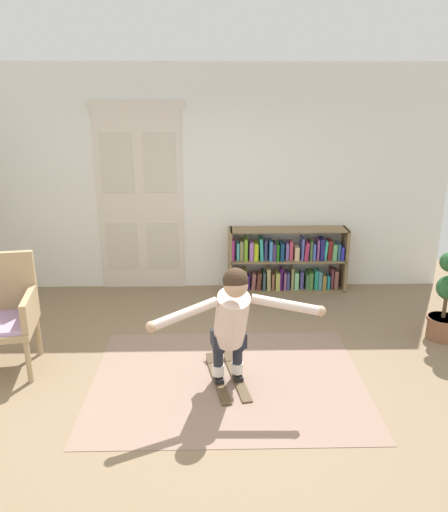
{
  "coord_description": "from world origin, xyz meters",
  "views": [
    {
      "loc": [
        -0.07,
        -3.82,
        2.52
      ],
      "look_at": [
        0.02,
        0.65,
        1.05
      ],
      "focal_mm": 34.59,
      "sensor_mm": 36.0,
      "label": 1
    }
  ],
  "objects_px": {
    "bookshelf": "(286,263)",
    "person_skier": "(232,318)",
    "skis_pair": "(227,377)",
    "wicker_chair": "(1,311)"
  },
  "relations": [
    {
      "from": "wicker_chair",
      "to": "bookshelf",
      "type": "bearing_deg",
      "value": 32.92
    },
    {
      "from": "skis_pair",
      "to": "person_skier",
      "type": "distance_m",
      "value": 0.71
    },
    {
      "from": "skis_pair",
      "to": "bookshelf",
      "type": "bearing_deg",
      "value": 68.82
    },
    {
      "from": "skis_pair",
      "to": "person_skier",
      "type": "relative_size",
      "value": 0.57
    },
    {
      "from": "wicker_chair",
      "to": "skis_pair",
      "type": "height_order",
      "value": "wicker_chair"
    },
    {
      "from": "bookshelf",
      "to": "person_skier",
      "type": "height_order",
      "value": "person_skier"
    },
    {
      "from": "bookshelf",
      "to": "skis_pair",
      "type": "height_order",
      "value": "bookshelf"
    },
    {
      "from": "bookshelf",
      "to": "skis_pair",
      "type": "relative_size",
      "value": 1.87
    },
    {
      "from": "wicker_chair",
      "to": "person_skier",
      "type": "bearing_deg",
      "value": -12.03
    },
    {
      "from": "bookshelf",
      "to": "person_skier",
      "type": "distance_m",
      "value": 2.54
    }
  ]
}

